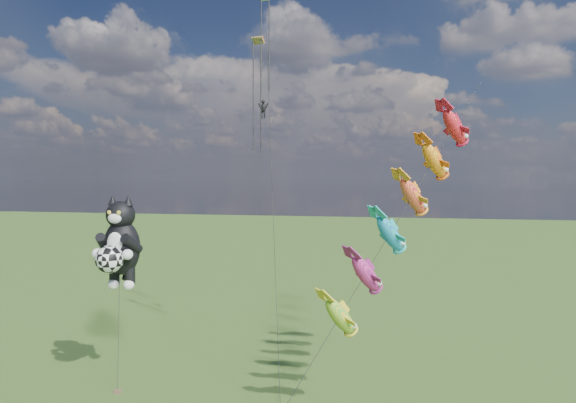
# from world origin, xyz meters

# --- Properties ---
(ground) EXTENTS (300.00, 300.00, 0.00)m
(ground) POSITION_xyz_m (0.00, 0.00, 0.00)
(ground) COLOR #214511
(cat_kite_rig) EXTENTS (2.92, 4.25, 11.32)m
(cat_kite_rig) POSITION_xyz_m (-2.03, 3.63, 8.35)
(cat_kite_rig) COLOR #4E4028
(cat_kite_rig) RESTS_ON ground
(fish_windsock_rig) EXTENTS (10.78, 11.93, 18.35)m
(fish_windsock_rig) POSITION_xyz_m (14.96, 4.35, 10.31)
(fish_windsock_rig) COLOR #4E4028
(fish_windsock_rig) RESTS_ON ground
(parafoil_rig) EXTENTS (5.95, 16.75, 26.85)m
(parafoil_rig) POSITION_xyz_m (4.58, 12.97, 19.25)
(parafoil_rig) COLOR #4E4028
(parafoil_rig) RESTS_ON ground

